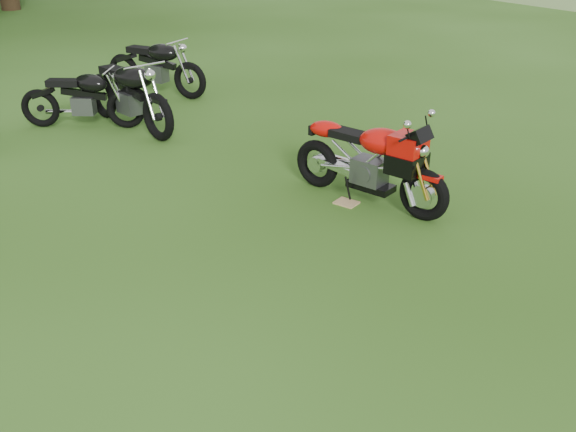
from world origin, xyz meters
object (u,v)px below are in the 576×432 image
at_px(plywood_board, 346,203).
at_px(vintage_moto_c, 128,92).
at_px(vintage_moto_d, 155,65).
at_px(sport_motorcycle, 369,155).
at_px(vintage_moto_b, 81,97).

bearing_deg(plywood_board, vintage_moto_c, 162.86).
relative_size(plywood_board, vintage_moto_d, 0.12).
height_order(sport_motorcycle, vintage_moto_d, sport_motorcycle).
height_order(vintage_moto_b, vintage_moto_d, vintage_moto_d).
distance_m(plywood_board, vintage_moto_c, 3.87).
bearing_deg(sport_motorcycle, vintage_moto_d, 164.64).
height_order(sport_motorcycle, vintage_moto_b, sport_motorcycle).
bearing_deg(sport_motorcycle, plywood_board, -126.87).
height_order(vintage_moto_b, vintage_moto_c, vintage_moto_c).
relative_size(vintage_moto_c, vintage_moto_d, 1.07).
xyz_separation_m(plywood_board, vintage_moto_c, (-3.66, 1.13, 0.52)).
bearing_deg(plywood_board, sport_motorcycle, 38.08).
bearing_deg(vintage_moto_d, sport_motorcycle, -28.30).
bearing_deg(vintage_moto_c, vintage_moto_d, 135.00).
relative_size(sport_motorcycle, vintage_moto_b, 1.05).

